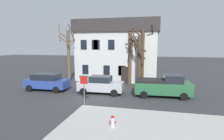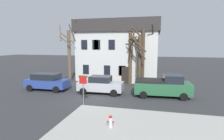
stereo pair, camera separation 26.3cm
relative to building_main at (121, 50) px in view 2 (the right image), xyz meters
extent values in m
plane|color=#38383A|center=(-0.07, -11.85, -4.06)|extent=(120.00, 120.00, 0.00)
cube|color=#B7B5AD|center=(5.23, -17.46, -4.00)|extent=(11.43, 7.46, 0.12)
cube|color=white|center=(0.00, 0.01, -0.86)|extent=(10.54, 8.98, 6.40)
cube|color=#383333|center=(0.00, 0.01, 3.14)|extent=(11.04, 9.48, 1.60)
cube|color=#2D231E|center=(1.55, -4.54, -3.01)|extent=(1.10, 0.12, 2.10)
cube|color=black|center=(-3.75, -4.53, -2.46)|extent=(0.80, 0.08, 1.20)
cube|color=black|center=(-0.89, -4.53, -2.46)|extent=(0.80, 0.08, 1.20)
cube|color=black|center=(1.01, -4.53, -2.46)|extent=(0.80, 0.08, 1.20)
cube|color=black|center=(1.10, -4.53, -2.46)|extent=(0.80, 0.08, 1.20)
cube|color=black|center=(-3.91, -4.53, 0.74)|extent=(0.80, 0.08, 1.20)
cube|color=black|center=(-2.41, -4.53, 0.74)|extent=(0.80, 0.08, 1.20)
cube|color=black|center=(-2.18, -4.53, 0.74)|extent=(0.80, 0.08, 1.20)
cube|color=black|center=(-0.28, -4.53, 0.74)|extent=(0.80, 0.08, 1.20)
cylinder|color=brown|center=(-5.96, -4.69, -0.75)|extent=(0.42, 0.42, 6.63)
cylinder|color=brown|center=(-5.30, -4.30, 2.52)|extent=(0.97, 1.52, 2.77)
cylinder|color=brown|center=(-5.67, -5.45, 1.50)|extent=(1.67, 0.75, 1.40)
cylinder|color=brown|center=(-5.26, -4.86, 1.92)|extent=(0.52, 1.57, 2.63)
cylinder|color=brown|center=(-6.84, -5.22, 2.24)|extent=(1.24, 1.93, 2.17)
cylinder|color=brown|center=(-6.03, -5.52, 1.24)|extent=(1.76, 0.29, 1.16)
cylinder|color=brown|center=(2.03, -4.43, -0.47)|extent=(0.48, 0.48, 7.18)
cylinder|color=brown|center=(2.24, -3.72, 2.72)|extent=(1.56, 0.60, 1.49)
cylinder|color=brown|center=(2.52, -3.78, 1.24)|extent=(1.47, 1.16, 1.40)
cylinder|color=brown|center=(2.82, -5.23, 1.27)|extent=(1.79, 1.76, 1.77)
cylinder|color=brown|center=(2.88, -3.96, 1.27)|extent=(1.11, 1.84, 1.34)
cylinder|color=brown|center=(3.13, -5.15, 1.87)|extent=(1.63, 2.36, 1.67)
cylinder|color=#4C3D2D|center=(3.23, -5.34, -1.18)|extent=(0.45, 0.45, 5.78)
cylinder|color=#4C3D2D|center=(2.31, -5.51, 0.63)|extent=(0.51, 1.95, 1.11)
cylinder|color=#4C3D2D|center=(3.07, -6.30, 0.90)|extent=(2.06, 0.51, 2.02)
cylinder|color=#4C3D2D|center=(2.67, -5.61, 1.37)|extent=(0.73, 1.31, 1.97)
cylinder|color=#4C3D2D|center=(3.30, -6.01, -0.11)|extent=(1.47, 0.30, 1.64)
cylinder|color=#4C3D2D|center=(2.48, -4.86, 1.32)|extent=(1.14, 1.67, 1.50)
cylinder|color=#4C3D2D|center=(3.56, -4.69, -0.74)|extent=(0.43, 0.43, 6.65)
cylinder|color=#4C3D2D|center=(2.83, -4.10, 1.49)|extent=(1.34, 1.62, 1.16)
cylinder|color=#4C3D2D|center=(3.09, -3.99, 1.77)|extent=(1.58, 1.12, 1.61)
cylinder|color=#4C3D2D|center=(4.64, -4.77, 2.19)|extent=(0.31, 2.26, 1.72)
cylinder|color=#4C3D2D|center=(3.23, -4.15, 1.38)|extent=(1.28, 0.86, 2.40)
cylinder|color=#4C3D2D|center=(2.90, -5.10, 0.73)|extent=(0.98, 1.48, 1.30)
cube|color=#2D4799|center=(-6.06, -9.70, -3.32)|extent=(4.49, 1.94, 0.84)
cube|color=#1E232B|center=(-6.15, -9.70, -2.59)|extent=(2.79, 1.69, 0.62)
cylinder|color=black|center=(-4.56, -8.74, -3.72)|extent=(0.68, 0.23, 0.68)
cylinder|color=black|center=(-4.54, -10.62, -3.72)|extent=(0.68, 0.23, 0.68)
cylinder|color=black|center=(-7.59, -8.79, -3.72)|extent=(0.68, 0.23, 0.68)
cylinder|color=black|center=(-7.57, -10.66, -3.72)|extent=(0.68, 0.23, 0.68)
cube|color=#B7BABF|center=(-0.16, -9.71, -3.32)|extent=(4.46, 1.78, 0.85)
cube|color=#1E232B|center=(-0.16, -9.71, -2.61)|extent=(2.06, 1.53, 0.58)
cylinder|color=black|center=(1.33, -8.83, -3.72)|extent=(0.68, 0.23, 0.68)
cylinder|color=black|center=(1.36, -10.53, -3.72)|extent=(0.68, 0.23, 0.68)
cylinder|color=black|center=(-1.68, -8.88, -3.72)|extent=(0.68, 0.23, 0.68)
cylinder|color=black|center=(-1.65, -10.59, -3.72)|extent=(0.68, 0.23, 0.68)
cube|color=#2D6B42|center=(5.74, -9.39, -3.22)|extent=(5.16, 2.35, 1.05)
cube|color=#1E232B|center=(6.65, -9.34, -2.34)|extent=(1.71, 1.91, 0.70)
cube|color=black|center=(4.63, -9.45, -2.59)|extent=(2.73, 2.14, 0.20)
cylinder|color=black|center=(7.40, -8.26, -3.72)|extent=(0.69, 0.26, 0.68)
cylinder|color=black|center=(7.51, -10.33, -3.72)|extent=(0.69, 0.26, 0.68)
cylinder|color=black|center=(3.97, -8.45, -3.72)|extent=(0.69, 0.26, 0.68)
cylinder|color=black|center=(4.09, -10.52, -3.72)|extent=(0.69, 0.26, 0.68)
cylinder|color=silver|center=(2.65, -16.97, -3.65)|extent=(0.22, 0.22, 0.58)
sphere|color=red|center=(2.65, -16.97, -3.34)|extent=(0.21, 0.21, 0.21)
cylinder|color=red|center=(2.49, -16.97, -3.62)|extent=(0.10, 0.09, 0.09)
cylinder|color=red|center=(2.81, -16.97, -3.62)|extent=(0.10, 0.09, 0.09)
cylinder|color=slate|center=(-0.31, -13.75, -2.85)|extent=(0.07, 0.07, 2.43)
cube|color=red|center=(-0.31, -13.77, -1.94)|extent=(0.60, 0.03, 0.60)
cube|color=#1E8C38|center=(-0.31, -13.73, -1.69)|extent=(0.76, 0.02, 0.18)
torus|color=black|center=(-5.81, -6.15, -3.71)|extent=(0.71, 0.16, 0.71)
torus|color=black|center=(-6.84, -5.98, -3.71)|extent=(0.71, 0.16, 0.71)
cylinder|color=maroon|center=(-6.33, -6.06, -3.49)|extent=(0.99, 0.20, 0.19)
cylinder|color=maroon|center=(-6.52, -6.03, -3.26)|extent=(0.09, 0.05, 0.45)
camera|label=1|loc=(4.77, -26.55, 0.75)|focal=29.08mm
camera|label=2|loc=(5.03, -26.49, 0.75)|focal=29.08mm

